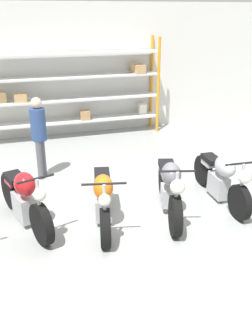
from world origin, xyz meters
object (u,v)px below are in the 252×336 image
at_px(motorcycle_grey, 170,187).
at_px(motorcycle_silver, 221,178).
at_px(person_browsing, 39,131).
at_px(motorcycle_orange, 103,198).
at_px(shelving_rack, 76,89).
at_px(motorcycle_red, 24,199).

xyz_separation_m(motorcycle_grey, motorcycle_silver, (1.11, 0.15, -0.04)).
distance_m(motorcycle_silver, person_browsing, 3.81).
relative_size(motorcycle_orange, person_browsing, 1.12).
bearing_deg(motorcycle_orange, motorcycle_grey, 101.04).
height_order(shelving_rack, motorcycle_red, shelving_rack).
height_order(motorcycle_red, motorcycle_orange, motorcycle_red).
xyz_separation_m(shelving_rack, motorcycle_silver, (1.82, -4.82, -0.88)).
distance_m(motorcycle_red, motorcycle_orange, 1.31).
xyz_separation_m(shelving_rack, person_browsing, (-1.29, -2.69, -0.32)).
xyz_separation_m(shelving_rack, motorcycle_grey, (0.71, -4.97, -0.84)).
relative_size(motorcycle_grey, motorcycle_silver, 1.01).
bearing_deg(motorcycle_silver, motorcycle_red, -90.47).
relative_size(shelving_rack, person_browsing, 2.82).
bearing_deg(motorcycle_silver, motorcycle_grey, -79.29).
bearing_deg(shelving_rack, motorcycle_grey, -81.92).
bearing_deg(person_browsing, motorcycle_orange, 134.44).
bearing_deg(shelving_rack, motorcycle_red, -110.82).
distance_m(motorcycle_red, motorcycle_silver, 3.58).
xyz_separation_m(motorcycle_red, motorcycle_orange, (1.26, -0.35, -0.01)).
relative_size(motorcycle_red, motorcycle_silver, 0.97).
distance_m(motorcycle_orange, motorcycle_grey, 1.20).
relative_size(motorcycle_red, person_browsing, 1.16).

